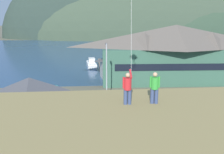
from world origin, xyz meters
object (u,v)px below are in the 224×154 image
object	(u,v)px
harbor_lodge	(175,52)
parking_light_pole	(107,68)
parked_car_mid_row_center	(127,104)
person_kite_flyer	(128,87)
moored_boat_wharfside	(92,64)
parked_car_lone_by_shed	(206,97)
storage_shed_waterside	(117,65)
storage_shed_near_lot	(31,100)
wharf_dock	(106,66)
person_companion	(155,87)

from	to	relation	value
harbor_lodge	parking_light_pole	xyz separation A→B (m)	(-12.67, -9.64, -0.72)
parked_car_mid_row_center	person_kite_flyer	xyz separation A→B (m)	(-2.34, -15.32, 6.59)
moored_boat_wharfside	parked_car_lone_by_shed	distance (m)	30.18
storage_shed_waterside	parking_light_pole	size ratio (longest dim) A/B	0.89
harbor_lodge	storage_shed_near_lot	world-z (taller)	harbor_lodge
storage_shed_near_lot	parked_car_lone_by_shed	xyz separation A→B (m)	(21.24, 4.15, -1.63)
person_kite_flyer	parking_light_pole	bearing A→B (deg)	89.63
wharf_dock	storage_shed_near_lot	bearing A→B (deg)	-108.19
harbor_lodge	moored_boat_wharfside	world-z (taller)	harbor_lodge
storage_shed_waterside	person_companion	world-z (taller)	person_companion
parked_car_lone_by_shed	person_companion	xyz separation A→B (m)	(-11.42, -16.98, 6.57)
parked_car_mid_row_center	person_kite_flyer	distance (m)	16.84
parked_car_mid_row_center	person_companion	bearing A→B (deg)	-93.26
parked_car_mid_row_center	parking_light_pole	distance (m)	6.19
storage_shed_near_lot	storage_shed_waterside	distance (m)	22.77
storage_shed_near_lot	person_companion	size ratio (longest dim) A/B	3.71
harbor_lodge	parked_car_mid_row_center	distance (m)	18.18
parked_car_mid_row_center	person_kite_flyer	bearing A→B (deg)	-98.68
harbor_lodge	moored_boat_wharfside	xyz separation A→B (m)	(-14.65, 13.73, -4.53)
storage_shed_waterside	parking_light_pole	xyz separation A→B (m)	(-2.80, -12.67, 2.09)
storage_shed_waterside	parking_light_pole	bearing A→B (deg)	-102.47
person_kite_flyer	harbor_lodge	bearing A→B (deg)	66.61
moored_boat_wharfside	storage_shed_near_lot	bearing A→B (deg)	-102.05
parked_car_mid_row_center	parking_light_pole	world-z (taller)	parking_light_pole
wharf_dock	person_companion	xyz separation A→B (m)	(0.03, -42.65, 7.29)
storage_shed_near_lot	parked_car_lone_by_shed	size ratio (longest dim) A/B	1.48
harbor_lodge	moored_boat_wharfside	size ratio (longest dim) A/B	4.41
harbor_lodge	storage_shed_waterside	xyz separation A→B (m)	(-9.87, 3.03, -2.82)
harbor_lodge	parking_light_pole	bearing A→B (deg)	-142.73
person_kite_flyer	moored_boat_wharfside	bearing A→B (deg)	92.44
harbor_lodge	parking_light_pole	size ratio (longest dim) A/B	3.53
person_kite_flyer	storage_shed_waterside	bearing A→B (deg)	84.87
parked_car_mid_row_center	parked_car_lone_by_shed	xyz separation A→B (m)	(10.54, 1.67, 0.00)
parking_light_pole	parked_car_mid_row_center	bearing A→B (deg)	-64.51
moored_boat_wharfside	parking_light_pole	world-z (taller)	parking_light_pole
storage_shed_near_lot	person_kite_flyer	size ratio (longest dim) A/B	3.47
parked_car_mid_row_center	storage_shed_waterside	bearing A→B (deg)	88.04
storage_shed_near_lot	parking_light_pole	size ratio (longest dim) A/B	0.83
storage_shed_waterside	parked_car_mid_row_center	xyz separation A→B (m)	(-0.59, -17.30, -1.37)
moored_boat_wharfside	person_companion	bearing A→B (deg)	-85.62
wharf_dock	person_companion	bearing A→B (deg)	-89.96
storage_shed_waterside	moored_boat_wharfside	bearing A→B (deg)	114.06
wharf_dock	person_kite_flyer	xyz separation A→B (m)	(-1.44, -42.65, 7.30)
wharf_dock	parking_light_pole	bearing A→B (deg)	-93.30
person_companion	storage_shed_near_lot	bearing A→B (deg)	127.43
storage_shed_waterside	parked_car_mid_row_center	distance (m)	17.36
harbor_lodge	parking_light_pole	distance (m)	15.93
parking_light_pole	moored_boat_wharfside	bearing A→B (deg)	94.84
parked_car_lone_by_shed	person_kite_flyer	world-z (taller)	person_kite_flyer
harbor_lodge	storage_shed_near_lot	bearing A→B (deg)	-141.63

